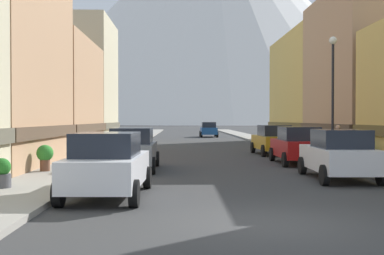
# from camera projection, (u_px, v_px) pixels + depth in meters

# --- Properties ---
(ground_plane) EXTENTS (400.00, 400.00, 0.00)m
(ground_plane) POSITION_uv_depth(u_px,v_px,m) (269.00, 224.00, 10.07)
(ground_plane) COLOR #343434
(sidewalk_left) EXTENTS (2.50, 100.00, 0.15)m
(sidewalk_left) POSITION_uv_depth(u_px,v_px,m) (131.00, 142.00, 44.90)
(sidewalk_left) COLOR gray
(sidewalk_left) RESTS_ON ground
(sidewalk_right) EXTENTS (2.50, 100.00, 0.15)m
(sidewalk_right) POSITION_uv_depth(u_px,v_px,m) (268.00, 142.00, 45.21)
(sidewalk_right) COLOR gray
(sidewalk_right) RESTS_ON ground
(storefront_left_2) EXTENTS (6.52, 10.23, 7.20)m
(storefront_left_2) POSITION_uv_depth(u_px,v_px,m) (42.00, 98.00, 31.53)
(storefront_left_2) COLOR tan
(storefront_left_2) RESTS_ON ground
(storefront_left_3) EXTENTS (6.36, 8.55, 10.31)m
(storefront_left_3) POSITION_uv_depth(u_px,v_px,m) (75.00, 85.00, 41.06)
(storefront_left_3) COLOR beige
(storefront_left_3) RESTS_ON ground
(storefront_right_3) EXTENTS (8.48, 13.86, 9.65)m
(storefront_right_3) POSITION_uv_depth(u_px,v_px,m) (329.00, 91.00, 44.45)
(storefront_right_3) COLOR #D8B259
(storefront_right_3) RESTS_ON ground
(car_left_0) EXTENTS (2.18, 4.46, 1.78)m
(car_left_0) POSITION_uv_depth(u_px,v_px,m) (108.00, 164.00, 13.55)
(car_left_0) COLOR silver
(car_left_0) RESTS_ON ground
(car_left_1) EXTENTS (2.07, 4.40, 1.78)m
(car_left_1) POSITION_uv_depth(u_px,v_px,m) (133.00, 149.00, 20.65)
(car_left_1) COLOR slate
(car_left_1) RESTS_ON ground
(car_right_0) EXTENTS (2.18, 4.45, 1.78)m
(car_right_0) POSITION_uv_depth(u_px,v_px,m) (339.00, 154.00, 17.43)
(car_right_0) COLOR silver
(car_right_0) RESTS_ON ground
(car_right_1) EXTENTS (2.10, 4.42, 1.78)m
(car_right_1) POSITION_uv_depth(u_px,v_px,m) (298.00, 145.00, 23.52)
(car_right_1) COLOR #9E1111
(car_right_1) RESTS_ON ground
(car_right_2) EXTENTS (2.22, 4.47, 1.78)m
(car_right_2) POSITION_uv_depth(u_px,v_px,m) (273.00, 140.00, 29.69)
(car_right_2) COLOR #B28419
(car_right_2) RESTS_ON ground
(car_driving_0) EXTENTS (2.06, 4.40, 1.78)m
(car_driving_0) POSITION_uv_depth(u_px,v_px,m) (209.00, 130.00, 58.74)
(car_driving_0) COLOR #19478C
(car_driving_0) RESTS_ON ground
(potted_plant_0) EXTENTS (0.64, 0.64, 1.01)m
(potted_plant_0) POSITION_uv_depth(u_px,v_px,m) (45.00, 155.00, 18.92)
(potted_plant_0) COLOR brown
(potted_plant_0) RESTS_ON sidewalk_left
(potted_plant_1) EXTENTS (0.68, 0.68, 1.04)m
(potted_plant_1) POSITION_uv_depth(u_px,v_px,m) (364.00, 149.00, 23.61)
(potted_plant_1) COLOR #4C4C51
(potted_plant_1) RESTS_ON sidewalk_right
(potted_plant_2) EXTENTS (0.53, 0.53, 0.86)m
(potted_plant_2) POSITION_uv_depth(u_px,v_px,m) (2.00, 173.00, 14.34)
(potted_plant_2) COLOR #4C4C51
(potted_plant_2) RESTS_ON sidewalk_left
(pedestrian_0) EXTENTS (0.36, 0.36, 1.69)m
(pedestrian_0) POSITION_uv_depth(u_px,v_px,m) (338.00, 143.00, 25.21)
(pedestrian_0) COLOR #333338
(pedestrian_0) RESTS_ON sidewalk_right
(streetlamp_right) EXTENTS (0.36, 0.36, 5.86)m
(streetlamp_right) POSITION_uv_depth(u_px,v_px,m) (333.00, 80.00, 23.12)
(streetlamp_right) COLOR black
(streetlamp_right) RESTS_ON sidewalk_right
(mountain_backdrop) EXTENTS (219.18, 219.18, 118.62)m
(mountain_backdrop) POSITION_uv_depth(u_px,v_px,m) (212.00, 14.00, 269.33)
(mountain_backdrop) COLOR silver
(mountain_backdrop) RESTS_ON ground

